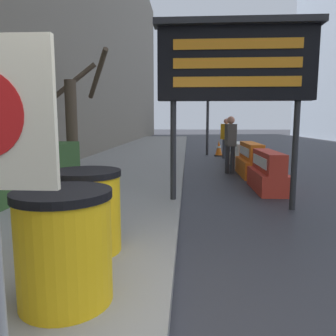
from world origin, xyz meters
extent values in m
cylinder|color=#4C3D2D|center=(-3.01, 6.83, 1.36)|extent=(0.31, 0.31, 2.43)
cylinder|color=#4C3D2D|center=(-3.08, 7.40, 2.63)|extent=(1.24, 0.30, 1.03)
cylinder|color=#4C3D2D|center=(-3.49, 6.50, 2.88)|extent=(0.74, 1.10, 1.32)
cylinder|color=#4C3D2D|center=(-2.40, 7.35, 2.77)|extent=(0.99, 1.41, 1.26)
cylinder|color=yellow|center=(-0.78, 0.37, 0.54)|extent=(0.68, 0.68, 0.79)
cylinder|color=black|center=(-0.78, 0.37, 0.97)|extent=(0.71, 0.71, 0.06)
cylinder|color=yellow|center=(-0.91, 1.33, 0.54)|extent=(0.68, 0.68, 0.79)
cylinder|color=black|center=(-0.91, 1.33, 0.97)|extent=(0.71, 0.71, 0.06)
cylinder|color=#28282B|center=(-0.13, 3.66, 0.91)|extent=(0.10, 0.10, 1.82)
cylinder|color=#28282B|center=(1.90, 3.66, 0.91)|extent=(0.10, 0.10, 1.82)
cube|color=black|center=(0.89, 3.66, 2.40)|extent=(2.54, 0.24, 1.16)
cube|color=#28282B|center=(0.89, 3.59, 3.03)|extent=(2.66, 0.34, 0.10)
cube|color=orange|center=(0.89, 3.53, 2.69)|extent=(2.03, 0.02, 0.16)
cube|color=orange|center=(0.89, 3.53, 2.40)|extent=(2.03, 0.02, 0.16)
cube|color=orange|center=(0.89, 3.53, 2.11)|extent=(2.03, 0.02, 0.16)
cube|color=red|center=(1.85, 5.21, 0.21)|extent=(0.60, 1.61, 0.43)
cube|color=red|center=(1.85, 5.21, 0.64)|extent=(0.36, 1.61, 0.43)
cube|color=white|center=(1.66, 5.21, 0.64)|extent=(0.02, 1.28, 0.21)
cube|color=orange|center=(1.85, 7.19, 0.23)|extent=(0.60, 1.74, 0.45)
cube|color=orange|center=(1.85, 7.19, 0.68)|extent=(0.36, 1.74, 0.45)
cube|color=white|center=(1.66, 7.19, 0.68)|extent=(0.02, 1.40, 0.23)
cube|color=silver|center=(1.85, 9.29, 0.19)|extent=(0.54, 1.78, 0.39)
cube|color=silver|center=(1.85, 9.29, 0.58)|extent=(0.32, 1.78, 0.39)
cube|color=white|center=(1.68, 9.29, 0.58)|extent=(0.02, 1.42, 0.19)
cube|color=black|center=(2.15, 7.88, 0.02)|extent=(0.34, 0.34, 0.04)
cone|color=orange|center=(2.15, 7.88, 0.32)|extent=(0.27, 0.27, 0.56)
cylinder|color=white|center=(2.15, 7.88, 0.35)|extent=(0.15, 0.15, 0.08)
cube|color=black|center=(1.46, 12.38, 0.02)|extent=(0.38, 0.38, 0.04)
cone|color=orange|center=(1.46, 12.38, 0.36)|extent=(0.31, 0.31, 0.64)
cylinder|color=white|center=(1.46, 12.38, 0.39)|extent=(0.18, 0.18, 0.09)
cylinder|color=#2D2D30|center=(0.98, 12.75, 1.72)|extent=(0.12, 0.12, 3.45)
cube|color=black|center=(0.98, 12.59, 3.03)|extent=(0.28, 0.28, 0.84)
sphere|color=red|center=(0.98, 12.44, 3.31)|extent=(0.15, 0.15, 0.15)
sphere|color=#392C06|center=(0.98, 12.44, 3.03)|extent=(0.15, 0.15, 0.15)
sphere|color=black|center=(0.98, 12.44, 2.75)|extent=(0.15, 0.15, 0.15)
cylinder|color=#333338|center=(1.57, 11.39, 0.39)|extent=(0.13, 0.13, 0.78)
cylinder|color=#333338|center=(1.72, 11.39, 0.39)|extent=(0.13, 0.13, 0.78)
cube|color=orange|center=(1.64, 11.39, 1.08)|extent=(0.42, 0.49, 0.61)
sphere|color=tan|center=(1.64, 11.39, 1.50)|extent=(0.21, 0.21, 0.21)
cylinder|color=#333338|center=(1.26, 7.58, 0.39)|extent=(0.13, 0.13, 0.79)
cylinder|color=#333338|center=(1.41, 7.58, 0.39)|extent=(0.13, 0.13, 0.79)
cube|color=#47423D|center=(1.33, 7.58, 1.10)|extent=(0.30, 0.45, 0.62)
sphere|color=tan|center=(1.33, 7.58, 1.52)|extent=(0.22, 0.22, 0.22)
camera|label=1|loc=(0.12, -1.88, 1.48)|focal=35.00mm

